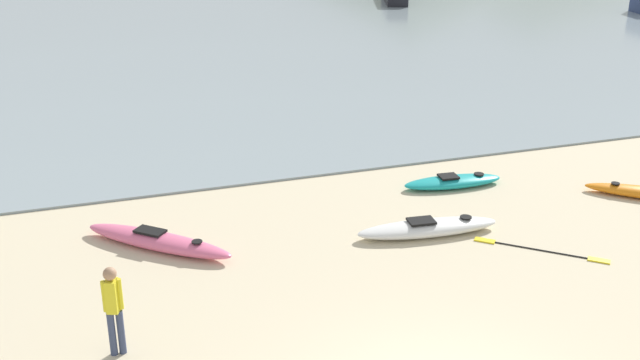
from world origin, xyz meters
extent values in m
ellipsoid|color=teal|center=(4.34, 8.03, 0.13)|extent=(2.65, 0.93, 0.27)
cube|color=black|center=(4.22, 8.04, 0.29)|extent=(0.50, 0.44, 0.05)
cylinder|color=black|center=(5.06, 7.97, 0.28)|extent=(0.26, 0.26, 0.02)
cylinder|color=black|center=(7.93, 6.30, 0.28)|extent=(0.21, 0.21, 0.02)
ellipsoid|color=#E5668C|center=(-3.22, 6.92, 0.17)|extent=(3.06, 2.89, 0.34)
cube|color=black|center=(-3.35, 7.04, 0.36)|extent=(0.71, 0.69, 0.05)
cylinder|color=black|center=(-2.49, 6.25, 0.35)|extent=(0.22, 0.22, 0.02)
ellipsoid|color=white|center=(2.49, 5.69, 0.16)|extent=(3.27, 1.06, 0.32)
cube|color=black|center=(2.33, 5.70, 0.34)|extent=(0.62, 0.46, 0.05)
cylinder|color=black|center=(3.37, 5.60, 0.33)|extent=(0.26, 0.26, 0.02)
cylinder|color=#384260|center=(-4.40, 3.24, 0.40)|extent=(0.12, 0.12, 0.80)
cylinder|color=#384260|center=(-4.26, 3.24, 0.40)|extent=(0.12, 0.12, 0.80)
cube|color=yellow|center=(-4.33, 3.24, 1.08)|extent=(0.25, 0.27, 0.57)
cylinder|color=yellow|center=(-4.45, 3.24, 1.10)|extent=(0.08, 0.08, 0.54)
cylinder|color=yellow|center=(-4.21, 3.24, 1.10)|extent=(0.08, 0.08, 0.54)
sphere|color=#A37A5B|center=(-4.33, 3.24, 1.48)|extent=(0.22, 0.22, 0.22)
cylinder|color=black|center=(4.39, 4.21, 0.01)|extent=(1.44, 1.29, 0.03)
cube|color=yellow|center=(3.51, 4.99, 0.01)|extent=(0.45, 0.43, 0.03)
cube|color=yellow|center=(5.26, 3.43, 0.01)|extent=(0.45, 0.43, 0.03)
camera|label=1|loc=(-4.52, -7.64, 7.17)|focal=42.00mm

